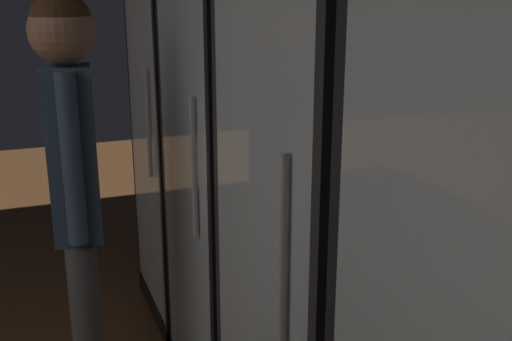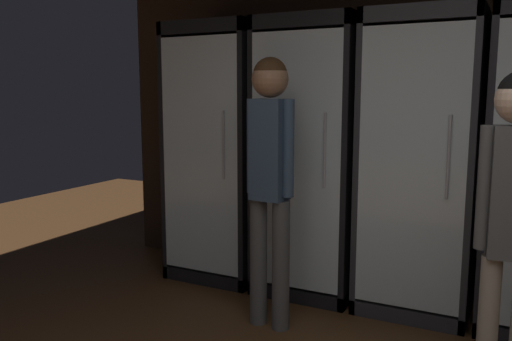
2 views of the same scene
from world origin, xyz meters
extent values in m
cube|color=black|center=(-1.93, 2.96, 1.00)|extent=(0.73, 0.04, 2.01)
cube|color=black|center=(-2.28, 2.67, 1.00)|extent=(0.04, 0.62, 2.01)
cube|color=black|center=(-1.59, 2.67, 1.00)|extent=(0.04, 0.62, 2.01)
cube|color=black|center=(-1.93, 2.67, 0.05)|extent=(0.73, 0.62, 0.10)
cube|color=white|center=(-1.93, 2.93, 1.00)|extent=(0.65, 0.02, 1.77)
cube|color=silver|center=(-1.93, 2.37, 1.00)|extent=(0.65, 0.02, 1.77)
cylinder|color=#B2B2B7|center=(-1.71, 2.34, 1.11)|extent=(0.02, 0.02, 0.50)
cube|color=silver|center=(-1.93, 2.67, 0.12)|extent=(0.63, 0.54, 0.02)
cylinder|color=brown|center=(-2.09, 2.63, 0.22)|extent=(0.06, 0.06, 0.18)
cylinder|color=brown|center=(-2.09, 2.63, 0.35)|extent=(0.02, 0.02, 0.09)
cylinder|color=tan|center=(-2.09, 2.63, 0.21)|extent=(0.07, 0.07, 0.05)
cylinder|color=#336B38|center=(-1.77, 2.70, 0.24)|extent=(0.08, 0.08, 0.22)
cylinder|color=#336B38|center=(-1.77, 2.70, 0.39)|extent=(0.02, 0.02, 0.09)
cylinder|color=beige|center=(-1.77, 2.70, 0.22)|extent=(0.08, 0.08, 0.06)
cube|color=silver|center=(-1.93, 2.67, 0.56)|extent=(0.63, 0.54, 0.02)
cylinder|color=#194723|center=(-2.15, 2.68, 0.67)|extent=(0.06, 0.06, 0.21)
cylinder|color=#194723|center=(-2.15, 2.68, 0.83)|extent=(0.03, 0.03, 0.09)
cylinder|color=tan|center=(-2.15, 2.68, 0.65)|extent=(0.07, 0.07, 0.07)
cylinder|color=#336B38|center=(-1.94, 2.64, 0.67)|extent=(0.06, 0.06, 0.21)
cylinder|color=#336B38|center=(-1.94, 2.64, 0.81)|extent=(0.02, 0.02, 0.06)
cylinder|color=beige|center=(-1.94, 2.64, 0.66)|extent=(0.06, 0.06, 0.05)
cylinder|color=#194723|center=(-1.72, 2.69, 0.67)|extent=(0.07, 0.07, 0.21)
cylinder|color=#194723|center=(-1.72, 2.69, 0.81)|extent=(0.03, 0.03, 0.07)
cylinder|color=white|center=(-1.72, 2.69, 0.67)|extent=(0.07, 0.07, 0.08)
cube|color=silver|center=(-1.93, 2.67, 1.00)|extent=(0.63, 0.54, 0.02)
cylinder|color=gray|center=(-2.14, 2.66, 1.11)|extent=(0.07, 0.07, 0.21)
cylinder|color=gray|center=(-2.14, 2.66, 1.26)|extent=(0.03, 0.03, 0.08)
cylinder|color=tan|center=(-2.14, 2.66, 1.09)|extent=(0.08, 0.08, 0.08)
cylinder|color=#194723|center=(-1.94, 2.71, 1.11)|extent=(0.07, 0.07, 0.21)
cylinder|color=#194723|center=(-1.94, 2.71, 1.25)|extent=(0.02, 0.02, 0.08)
cylinder|color=#2D2D33|center=(-1.94, 2.71, 1.10)|extent=(0.07, 0.07, 0.06)
cylinder|color=#9EAD99|center=(-1.72, 2.70, 1.10)|extent=(0.06, 0.06, 0.19)
cylinder|color=#9EAD99|center=(-1.72, 2.70, 1.25)|extent=(0.02, 0.02, 0.09)
cylinder|color=white|center=(-1.72, 2.70, 1.11)|extent=(0.07, 0.07, 0.05)
cube|color=silver|center=(-1.93, 2.67, 1.44)|extent=(0.63, 0.54, 0.02)
cylinder|color=#194723|center=(-2.13, 2.64, 1.54)|extent=(0.07, 0.07, 0.18)
cylinder|color=#B2332D|center=(-2.13, 2.64, 1.52)|extent=(0.07, 0.07, 0.06)
cylinder|color=#336B38|center=(-1.94, 2.63, 1.55)|extent=(0.06, 0.06, 0.20)
cylinder|color=#2D2D33|center=(-1.94, 2.63, 1.52)|extent=(0.06, 0.06, 0.08)
cylinder|color=gray|center=(-1.73, 2.66, 1.54)|extent=(0.07, 0.07, 0.19)
cylinder|color=#2D2D33|center=(-1.73, 2.66, 1.53)|extent=(0.07, 0.07, 0.05)
cube|color=black|center=(-1.16, 2.96, 1.00)|extent=(0.73, 0.04, 2.01)
cube|color=black|center=(-1.51, 2.67, 1.00)|extent=(0.04, 0.62, 2.01)
cube|color=black|center=(-0.82, 2.67, 1.00)|extent=(0.04, 0.62, 2.01)
cube|color=white|center=(-1.16, 2.93, 1.00)|extent=(0.65, 0.02, 1.77)
cube|color=silver|center=(-1.16, 2.37, 1.00)|extent=(0.65, 0.02, 1.77)
cylinder|color=#B2B2B7|center=(-0.94, 2.34, 1.11)|extent=(0.02, 0.02, 0.50)
cylinder|color=#194723|center=(-1.39, 2.68, 0.24)|extent=(0.07, 0.07, 0.22)
cylinder|color=#194723|center=(-1.39, 2.68, 0.38)|extent=(0.02, 0.02, 0.07)
cylinder|color=white|center=(-1.39, 2.68, 0.23)|extent=(0.07, 0.07, 0.07)
cylinder|color=brown|center=(-1.25, 2.71, 0.25)|extent=(0.06, 0.06, 0.24)
cylinder|color=brown|center=(-1.25, 2.71, 0.41)|extent=(0.02, 0.02, 0.09)
cylinder|color=tan|center=(-1.25, 2.71, 0.23)|extent=(0.07, 0.07, 0.08)
cylinder|color=#194723|center=(-1.09, 2.68, 0.38)|extent=(0.02, 0.02, 0.07)
cylinder|color=#9EAD99|center=(-0.92, 2.65, 0.41)|extent=(0.03, 0.03, 0.08)
cube|color=silver|center=(-1.16, 2.67, 0.71)|extent=(0.63, 0.54, 0.02)
cylinder|color=gray|center=(-1.31, 2.71, 0.83)|extent=(0.08, 0.08, 0.23)
cylinder|color=gray|center=(-1.31, 2.71, 0.99)|extent=(0.03, 0.03, 0.08)
cylinder|color=#B2332D|center=(-1.31, 2.71, 0.80)|extent=(0.08, 0.08, 0.06)
cylinder|color=brown|center=(-1.00, 2.66, 0.82)|extent=(0.06, 0.06, 0.21)
cylinder|color=brown|center=(-1.00, 2.66, 0.96)|extent=(0.02, 0.02, 0.07)
cylinder|color=white|center=(-1.00, 2.66, 0.82)|extent=(0.06, 0.06, 0.06)
cube|color=silver|center=(-1.16, 2.67, 1.29)|extent=(0.63, 0.54, 0.02)
cylinder|color=#336B38|center=(-1.38, 2.66, 1.40)|extent=(0.07, 0.07, 0.19)
cylinder|color=#336B38|center=(-1.38, 2.66, 1.54)|extent=(0.02, 0.02, 0.09)
cylinder|color=#B2332D|center=(-1.38, 2.66, 1.39)|extent=(0.07, 0.07, 0.05)
cylinder|color=gray|center=(-1.16, 2.66, 1.41)|extent=(0.07, 0.07, 0.23)
cylinder|color=gray|center=(-1.16, 2.66, 1.57)|extent=(0.03, 0.03, 0.08)
cylinder|color=#B2332D|center=(-1.16, 2.66, 1.41)|extent=(0.07, 0.07, 0.07)
cylinder|color=gray|center=(-0.95, 2.67, 1.40)|extent=(0.08, 0.08, 0.19)
cylinder|color=gray|center=(-0.95, 2.67, 1.53)|extent=(0.02, 0.02, 0.08)
cylinder|color=white|center=(-0.95, 2.67, 1.39)|extent=(0.08, 0.08, 0.06)
cube|color=#2B2B30|center=(-0.39, 2.96, 1.00)|extent=(0.73, 0.04, 2.01)
cube|color=#2B2B30|center=(-0.73, 2.67, 1.00)|extent=(0.04, 0.62, 2.01)
cube|color=#2B2B30|center=(-0.04, 2.67, 1.00)|extent=(0.04, 0.62, 2.01)
cube|color=white|center=(-0.39, 2.93, 1.00)|extent=(0.65, 0.02, 1.77)
cube|color=silver|center=(-0.39, 2.37, 1.00)|extent=(0.65, 0.02, 1.77)
cylinder|color=#B2B2B7|center=(-0.17, 2.34, 1.11)|extent=(0.02, 0.02, 0.50)
cylinder|color=#336B38|center=(-0.63, 2.66, 0.68)|extent=(0.06, 0.06, 0.22)
cylinder|color=#336B38|center=(-0.63, 2.66, 0.82)|extent=(0.02, 0.02, 0.08)
cylinder|color=#2D2D33|center=(-0.63, 2.66, 0.68)|extent=(0.07, 0.07, 0.06)
cylinder|color=#194723|center=(-0.47, 2.66, 0.68)|extent=(0.06, 0.06, 0.22)
cylinder|color=#194723|center=(-0.47, 2.66, 0.83)|extent=(0.02, 0.02, 0.08)
cylinder|color=white|center=(-0.47, 2.66, 0.65)|extent=(0.06, 0.06, 0.07)
cylinder|color=#194723|center=(-0.30, 2.68, 0.80)|extent=(0.03, 0.03, 0.09)
cylinder|color=brown|center=(-0.14, 2.70, 0.85)|extent=(0.03, 0.03, 0.09)
cube|color=silver|center=(-0.39, 2.67, 1.00)|extent=(0.63, 0.54, 0.02)
cylinder|color=brown|center=(-0.56, 2.63, 1.11)|extent=(0.07, 0.07, 0.20)
cylinder|color=brown|center=(-0.56, 2.63, 1.25)|extent=(0.02, 0.02, 0.08)
cylinder|color=#2D2D33|center=(-0.56, 2.63, 1.09)|extent=(0.07, 0.07, 0.06)
cylinder|color=brown|center=(-0.23, 2.67, 1.11)|extent=(0.06, 0.06, 0.21)
cylinder|color=brown|center=(-0.23, 2.67, 1.25)|extent=(0.02, 0.02, 0.07)
cylinder|color=#B2332D|center=(-0.23, 2.67, 1.09)|extent=(0.06, 0.06, 0.08)
cube|color=silver|center=(-0.39, 2.67, 1.44)|extent=(0.63, 0.54, 0.02)
cylinder|color=#9EAD99|center=(-0.55, 2.63, 1.56)|extent=(0.08, 0.08, 0.23)
cylinder|color=tan|center=(-0.55, 2.63, 1.54)|extent=(0.08, 0.08, 0.07)
cylinder|color=brown|center=(-0.23, 2.68, 1.57)|extent=(0.07, 0.07, 0.24)
cylinder|color=#B2332D|center=(-0.23, 2.68, 1.54)|extent=(0.07, 0.07, 0.07)
cube|color=black|center=(0.04, 2.67, 1.00)|extent=(0.04, 0.62, 2.01)
cylinder|color=black|center=(0.18, 2.63, 1.11)|extent=(0.06, 0.06, 0.20)
cylinder|color=black|center=(0.18, 2.63, 1.24)|extent=(0.02, 0.02, 0.08)
cylinder|color=#B2332D|center=(0.18, 2.63, 1.11)|extent=(0.06, 0.06, 0.06)
cylinder|color=#4C4C4C|center=(-1.24, 1.97, 0.41)|extent=(0.11, 0.11, 0.83)
cube|color=#384C66|center=(-1.16, 1.96, 1.14)|extent=(0.23, 0.18, 0.62)
cylinder|color=#384C66|center=(-1.29, 1.98, 1.15)|extent=(0.07, 0.07, 0.59)
cylinder|color=#384C66|center=(-1.03, 1.95, 1.15)|extent=(0.07, 0.07, 0.59)
sphere|color=#9E7051|center=(-1.16, 1.96, 1.56)|extent=(0.22, 0.22, 0.22)
sphere|color=#472D19|center=(-1.16, 1.96, 1.59)|extent=(0.21, 0.21, 0.21)
camera|label=1|loc=(1.03, 1.82, 1.70)|focal=43.36mm
camera|label=2|loc=(0.22, -0.93, 1.49)|focal=36.96mm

